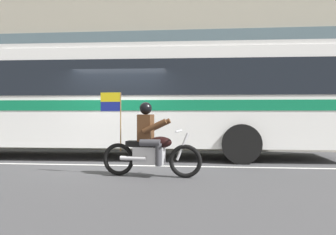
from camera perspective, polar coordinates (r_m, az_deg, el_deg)
ground_plane at (r=10.42m, az=-7.32°, el=-6.62°), size 60.00×60.00×0.00m
sidewalk_curb at (r=15.39m, az=-2.88°, el=-3.87°), size 28.00×3.80×0.15m
lane_center_stripe at (r=9.84m, az=-8.14°, el=-7.05°), size 26.60×0.14×0.01m
office_building_facade at (r=18.23m, az=-1.72°, el=16.10°), size 28.00×0.89×12.24m
transit_bus at (r=11.57m, az=-7.45°, el=3.48°), size 12.99×2.85×3.22m
motorcycle_with_rider at (r=8.04m, az=-2.69°, el=-4.10°), size 2.19×0.66×1.78m
fire_hydrant at (r=13.81m, az=10.71°, el=-2.60°), size 0.22×0.30×0.75m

